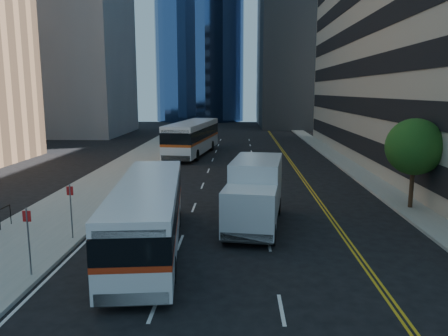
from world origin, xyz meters
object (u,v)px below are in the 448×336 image
at_px(street_tree, 415,147).
at_px(box_truck, 255,192).
at_px(bus_front, 148,213).
at_px(bus_rear, 193,137).

bearing_deg(street_tree, box_truck, -159.56).
distance_m(bus_front, box_truck, 5.83).
bearing_deg(bus_front, street_tree, 20.34).
height_order(street_tree, box_truck, street_tree).
bearing_deg(street_tree, bus_front, -153.34).
xyz_separation_m(bus_rear, box_truck, (5.80, -24.88, -0.17)).
distance_m(bus_front, bus_rear, 28.41).
bearing_deg(bus_rear, box_truck, -69.41).
height_order(street_tree, bus_front, street_tree).
bearing_deg(street_tree, bus_rear, 124.63).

